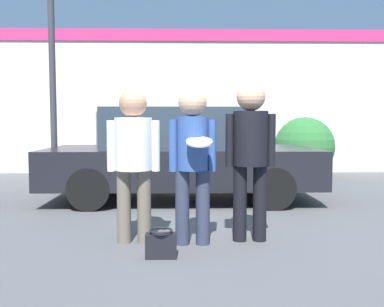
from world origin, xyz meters
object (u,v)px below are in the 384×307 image
person_left (133,151)px  street_lamp (63,9)px  shrub (304,147)px  handbag (161,244)px  person_middle_with_frisbee (193,152)px  parked_car_near (180,155)px  person_right (250,146)px

person_left → street_lamp: bearing=115.5°
shrub → street_lamp: bearing=-158.0°
person_left → street_lamp: size_ratio=0.30×
person_left → handbag: size_ratio=5.54×
person_left → person_middle_with_frisbee: 0.64m
person_middle_with_frisbee → street_lamp: street_lamp is taller
parked_car_near → person_left: bearing=-100.9°
person_middle_with_frisbee → handbag: size_ratio=5.58×
person_right → handbag: (-0.95, -0.57, -0.92)m
parked_car_near → handbag: 3.16m
parked_car_near → shrub: size_ratio=3.13×
street_lamp → parked_car_near: bearing=-23.0°
person_left → street_lamp: (-1.65, 3.47, 2.38)m
person_right → handbag: person_right is taller
person_left → parked_car_near: bearing=79.1°
street_lamp → shrub: size_ratio=3.86×
person_left → handbag: person_left is taller
person_middle_with_frisbee → shrub: 6.29m
person_right → handbag: 1.45m
person_middle_with_frisbee → person_right: size_ratio=0.96×
handbag → street_lamp: bearing=116.2°
person_middle_with_frisbee → handbag: bearing=-125.1°
person_left → person_right: bearing=1.8°
person_left → person_right: size_ratio=0.95×
parked_car_near → shrub: (2.96, 2.97, -0.05)m
handbag → parked_car_near: bearing=86.8°
person_right → shrub: 5.92m
person_right → handbag: bearing=-148.9°
parked_car_near → handbag: bearing=-93.2°
person_left → person_right: person_right is taller
handbag → shrub: bearing=62.7°
person_middle_with_frisbee → street_lamp: (-2.29, 3.55, 2.39)m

